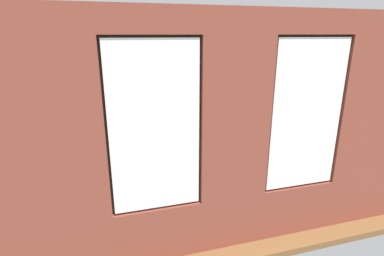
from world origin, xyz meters
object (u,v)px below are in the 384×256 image
tv_flatscreen (54,136)px  potted_plant_corner_far_left (343,167)px  media_console (58,169)px  couch_by_window (184,203)px  potted_plant_beside_window_right (90,208)px  potted_plant_between_couches (266,178)px  potted_plant_by_left_couch (236,132)px  remote_gray (180,148)px  potted_plant_near_tv (82,167)px  potted_plant_corner_near_left (247,120)px  coffee_table (189,151)px  papasan_chair (147,129)px  couch_left (281,149)px  cup_ceramic (203,143)px

tv_flatscreen → potted_plant_corner_far_left: 5.28m
tv_flatscreen → media_console: bearing=90.0°
couch_by_window → potted_plant_beside_window_right: size_ratio=2.25×
tv_flatscreen → potted_plant_between_couches: bearing=150.4°
couch_by_window → potted_plant_by_left_couch: (-2.26, -3.03, -0.03)m
remote_gray → potted_plant_beside_window_right: (1.80, 2.12, 0.11)m
potted_plant_near_tv → potted_plant_corner_near_left: size_ratio=1.59×
coffee_table → tv_flatscreen: (2.64, -0.07, 0.59)m
papasan_chair → potted_plant_between_couches: size_ratio=1.00×
potted_plant_beside_window_right → potted_plant_by_left_couch: 4.78m
couch_left → potted_plant_corner_far_left: size_ratio=1.74×
tv_flatscreen → potted_plant_corner_near_left: tv_flatscreen is taller
couch_by_window → potted_plant_beside_window_right: bearing=4.3°
papasan_chair → potted_plant_beside_window_right: bearing=70.3°
papasan_chair → couch_by_window: bearing=90.5°
potted_plant_near_tv → potted_plant_by_left_couch: 4.32m
potted_plant_corner_near_left → potted_plant_near_tv: bearing=32.0°
remote_gray → media_console: size_ratio=0.13×
cup_ceramic → tv_flatscreen: 3.06m
couch_by_window → potted_plant_near_tv: potted_plant_near_tv is taller
couch_by_window → papasan_chair: (0.03, -3.56, 0.10)m
potted_plant_near_tv → cup_ceramic: bearing=-154.7°
couch_left → potted_plant_corner_far_left: (-0.16, 1.65, 0.28)m
potted_plant_by_left_couch → couch_left: bearing=105.1°
cup_ceramic → potted_plant_corner_far_left: (-1.81, 2.16, 0.14)m
potted_plant_corner_near_left → cup_ceramic: bearing=39.9°
couch_by_window → cup_ceramic: 2.30m
papasan_chair → potted_plant_near_tv: bearing=61.7°
couch_left → coffee_table: bearing=-103.7°
papasan_chair → potted_plant_by_left_couch: bearing=167.0°
potted_plant_corner_far_left → potted_plant_near_tv: bearing=-13.1°
cup_ceramic → potted_plant_between_couches: bearing=101.6°
couch_left → potted_plant_corner_far_left: 1.68m
media_console → tv_flatscreen: (0.00, -0.00, 0.69)m
potted_plant_corner_far_left → potted_plant_by_left_couch: 3.20m
potted_plant_corner_far_left → potted_plant_between_couches: (1.40, -0.15, -0.09)m
cup_ceramic → potted_plant_near_tv: 2.75m
potted_plant_corner_far_left → cup_ceramic: bearing=-50.0°
cup_ceramic → media_console: bearing=1.3°
tv_flatscreen → potted_plant_beside_window_right: bearing=107.8°
coffee_table → potted_plant_near_tv: potted_plant_near_tv is taller
media_console → potted_plant_beside_window_right: bearing=107.8°
potted_plant_corner_far_left → potted_plant_by_left_couch: size_ratio=2.64×
couch_left → coffee_table: (2.03, -0.37, 0.04)m
coffee_table → remote_gray: (0.17, -0.10, 0.06)m
cup_ceramic → couch_by_window: bearing=64.0°
potted_plant_beside_window_right → couch_left: bearing=-157.6°
cup_ceramic → potted_plant_near_tv: bearing=25.3°
potted_plant_between_couches → couch_left: bearing=-129.6°
remote_gray → potted_plant_corner_far_left: (-2.36, 2.12, 0.18)m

